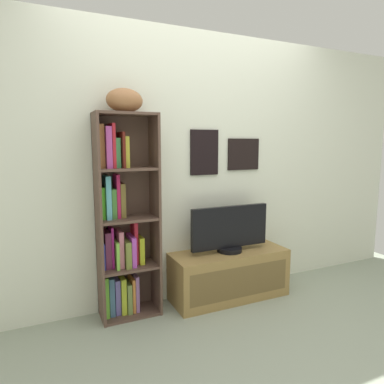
# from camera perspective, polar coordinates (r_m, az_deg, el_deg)

# --- Properties ---
(ground) EXTENTS (5.20, 5.20, 0.04)m
(ground) POSITION_cam_1_polar(r_m,az_deg,el_deg) (2.49, 12.62, -26.32)
(ground) COLOR gray
(back_wall) EXTENTS (4.80, 0.08, 2.33)m
(back_wall) POSITION_cam_1_polar(r_m,az_deg,el_deg) (3.04, 0.40, 4.08)
(back_wall) COLOR silver
(back_wall) RESTS_ON ground
(bookshelf) EXTENTS (0.47, 0.26, 1.61)m
(bookshelf) POSITION_cam_1_polar(r_m,az_deg,el_deg) (2.76, -11.68, -5.35)
(bookshelf) COLOR brown
(bookshelf) RESTS_ON ground
(football) EXTENTS (0.31, 0.23, 0.18)m
(football) POSITION_cam_1_polar(r_m,az_deg,el_deg) (2.68, -11.20, 14.81)
(football) COLOR #905D37
(football) RESTS_ON bookshelf
(tv_stand) EXTENTS (1.05, 0.39, 0.43)m
(tv_stand) POSITION_cam_1_polar(r_m,az_deg,el_deg) (3.16, 6.25, -13.55)
(tv_stand) COLOR olive
(tv_stand) RESTS_ON ground
(television) EXTENTS (0.74, 0.22, 0.41)m
(television) POSITION_cam_1_polar(r_m,az_deg,el_deg) (3.04, 6.36, -6.24)
(television) COLOR black
(television) RESTS_ON tv_stand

